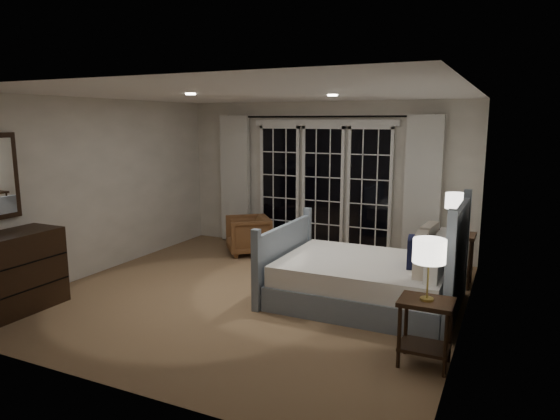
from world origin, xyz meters
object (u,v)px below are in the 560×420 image
at_px(nightstand_left, 425,323).
at_px(nightstand_right, 453,251).
at_px(lamp_left, 429,252).
at_px(armchair, 248,235).
at_px(dresser, 4,275).
at_px(bed, 369,278).
at_px(lamp_right, 456,201).

height_order(nightstand_left, nightstand_right, nightstand_right).
bearing_deg(lamp_left, armchair, 140.66).
bearing_deg(nightstand_right, nightstand_left, -88.89).
xyz_separation_m(lamp_left, dresser, (-4.51, -0.81, -0.60)).
relative_size(lamp_left, dresser, 0.43).
distance_m(nightstand_left, armchair, 4.27).
bearing_deg(dresser, nightstand_right, 36.42).
xyz_separation_m(nightstand_left, dresser, (-4.51, -0.81, 0.06)).
relative_size(nightstand_right, dresser, 0.54).
height_order(bed, dresser, bed).
distance_m(bed, dresser, 4.21).
distance_m(lamp_left, armchair, 4.34).
bearing_deg(dresser, nightstand_left, 10.12).
xyz_separation_m(bed, nightstand_left, (0.86, -1.29, 0.08)).
bearing_deg(bed, nightstand_right, 55.88).
height_order(nightstand_right, lamp_left, lamp_left).
distance_m(nightstand_left, lamp_right, 2.59).
xyz_separation_m(armchair, dresser, (-1.20, -3.51, 0.15)).
xyz_separation_m(bed, lamp_right, (0.81, 1.20, 0.81)).
xyz_separation_m(bed, lamp_left, (0.86, -1.29, 0.74)).
distance_m(lamp_right, dresser, 5.58).
height_order(bed, nightstand_left, bed).
relative_size(nightstand_right, lamp_right, 1.30).
distance_m(nightstand_right, lamp_left, 2.56).
relative_size(armchair, dresser, 0.53).
bearing_deg(armchair, bed, 20.96).
bearing_deg(nightstand_right, dresser, -143.58).
distance_m(lamp_right, armchair, 3.37).
xyz_separation_m(lamp_right, dresser, (-4.46, -3.29, -0.67)).
height_order(nightstand_right, armchair, nightstand_right).
bearing_deg(lamp_left, nightstand_right, 91.11).
distance_m(nightstand_right, lamp_right, 0.67).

